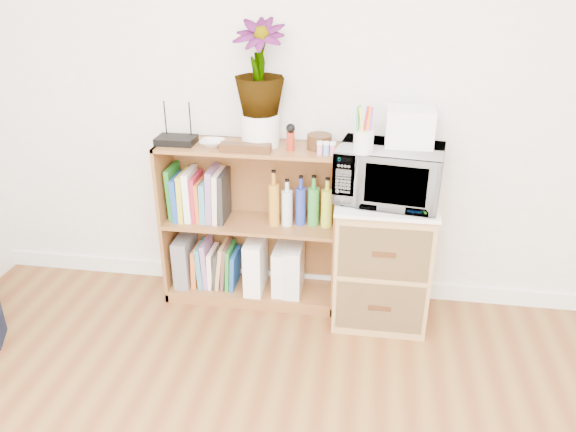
# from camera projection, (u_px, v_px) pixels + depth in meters

# --- Properties ---
(skirting_board) EXTENTS (4.00, 0.02, 0.10)m
(skirting_board) POSITION_uv_depth(u_px,v_px,m) (313.00, 281.00, 3.46)
(skirting_board) COLOR white
(skirting_board) RESTS_ON ground
(bookshelf) EXTENTS (1.00, 0.30, 0.95)m
(bookshelf) POSITION_uv_depth(u_px,v_px,m) (251.00, 225.00, 3.21)
(bookshelf) COLOR brown
(bookshelf) RESTS_ON ground
(wicker_unit) EXTENTS (0.50, 0.45, 0.70)m
(wicker_unit) POSITION_uv_depth(u_px,v_px,m) (382.00, 261.00, 3.09)
(wicker_unit) COLOR #9E7542
(wicker_unit) RESTS_ON ground
(microwave) EXTENTS (0.57, 0.42, 0.29)m
(microwave) POSITION_uv_depth(u_px,v_px,m) (389.00, 174.00, 2.86)
(microwave) COLOR silver
(microwave) RESTS_ON wicker_unit
(pen_cup) EXTENTS (0.10, 0.10, 0.11)m
(pen_cup) POSITION_uv_depth(u_px,v_px,m) (363.00, 142.00, 2.70)
(pen_cup) COLOR silver
(pen_cup) RESTS_ON microwave
(small_appliance) EXTENTS (0.23, 0.20, 0.19)m
(small_appliance) POSITION_uv_depth(u_px,v_px,m) (410.00, 127.00, 2.80)
(small_appliance) COLOR white
(small_appliance) RESTS_ON microwave
(router) EXTENTS (0.21, 0.14, 0.04)m
(router) POSITION_uv_depth(u_px,v_px,m) (176.00, 140.00, 3.03)
(router) COLOR black
(router) RESTS_ON bookshelf
(white_bowl) EXTENTS (0.13, 0.13, 0.03)m
(white_bowl) POSITION_uv_depth(u_px,v_px,m) (212.00, 143.00, 3.00)
(white_bowl) COLOR silver
(white_bowl) RESTS_ON bookshelf
(plant_pot) EXTENTS (0.20, 0.20, 0.17)m
(plant_pot) POSITION_uv_depth(u_px,v_px,m) (260.00, 130.00, 2.98)
(plant_pot) COLOR white
(plant_pot) RESTS_ON bookshelf
(potted_plant) EXTENTS (0.27, 0.27, 0.48)m
(potted_plant) POSITION_uv_depth(u_px,v_px,m) (259.00, 68.00, 2.84)
(potted_plant) COLOR #327F38
(potted_plant) RESTS_ON plant_pot
(trinket_box) EXTENTS (0.27, 0.07, 0.04)m
(trinket_box) POSITION_uv_depth(u_px,v_px,m) (245.00, 148.00, 2.91)
(trinket_box) COLOR #3D2310
(trinket_box) RESTS_ON bookshelf
(kokeshi_doll) EXTENTS (0.04, 0.04, 0.10)m
(kokeshi_doll) POSITION_uv_depth(u_px,v_px,m) (291.00, 141.00, 2.92)
(kokeshi_doll) COLOR maroon
(kokeshi_doll) RESTS_ON bookshelf
(wooden_bowl) EXTENTS (0.13, 0.13, 0.08)m
(wooden_bowl) POSITION_uv_depth(u_px,v_px,m) (319.00, 142.00, 2.95)
(wooden_bowl) COLOR #351D0E
(wooden_bowl) RESTS_ON bookshelf
(paint_jars) EXTENTS (0.12, 0.04, 0.06)m
(paint_jars) POSITION_uv_depth(u_px,v_px,m) (326.00, 149.00, 2.85)
(paint_jars) COLOR pink
(paint_jars) RESTS_ON bookshelf
(file_box) EXTENTS (0.09, 0.24, 0.30)m
(file_box) POSITION_uv_depth(u_px,v_px,m) (186.00, 259.00, 3.37)
(file_box) COLOR slate
(file_box) RESTS_ON bookshelf
(magazine_holder_left) EXTENTS (0.10, 0.26, 0.32)m
(magazine_holder_left) POSITION_uv_depth(u_px,v_px,m) (256.00, 264.00, 3.30)
(magazine_holder_left) COLOR white
(magazine_holder_left) RESTS_ON bookshelf
(magazine_holder_mid) EXTENTS (0.09, 0.22, 0.28)m
(magazine_holder_mid) POSITION_uv_depth(u_px,v_px,m) (282.00, 269.00, 3.29)
(magazine_holder_mid) COLOR white
(magazine_holder_mid) RESTS_ON bookshelf
(magazine_holder_right) EXTENTS (0.09, 0.24, 0.30)m
(magazine_holder_right) POSITION_uv_depth(u_px,v_px,m) (294.00, 268.00, 3.27)
(magazine_holder_right) COLOR silver
(magazine_holder_right) RESTS_ON bookshelf
(cookbooks) EXTENTS (0.33, 0.20, 0.31)m
(cookbooks) POSITION_uv_depth(u_px,v_px,m) (199.00, 196.00, 3.18)
(cookbooks) COLOR #1D6D1E
(cookbooks) RESTS_ON bookshelf
(liquor_bottles) EXTENTS (0.43, 0.06, 0.31)m
(liquor_bottles) POSITION_uv_depth(u_px,v_px,m) (308.00, 202.00, 3.09)
(liquor_bottles) COLOR #BA7D22
(liquor_bottles) RESTS_ON bookshelf
(lower_books) EXTENTS (0.27, 0.19, 0.28)m
(lower_books) POSITION_uv_depth(u_px,v_px,m) (216.00, 265.00, 3.36)
(lower_books) COLOR #D46025
(lower_books) RESTS_ON bookshelf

